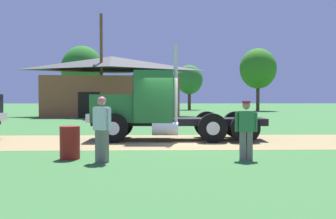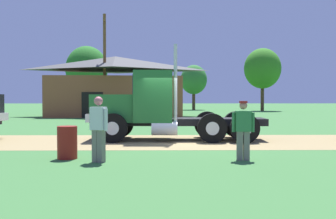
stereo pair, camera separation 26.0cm
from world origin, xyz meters
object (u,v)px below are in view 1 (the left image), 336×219
Objects in this scene: steel_barrel at (70,143)px; shed_building at (112,87)px; utility_pole_far at (101,63)px; visitor_by_barrel at (102,127)px; truck_foreground_white at (155,108)px; visitor_walking_mid at (246,128)px.

shed_building reaches higher than steel_barrel.
shed_building is 3.39m from utility_pole_far.
utility_pole_far reaches higher than visitor_by_barrel.
utility_pole_far is (-4.67, 18.75, 3.44)m from truck_foreground_white.
utility_pole_far reaches higher than steel_barrel.
visitor_walking_mid reaches higher than steel_barrel.
shed_building reaches higher than visitor_walking_mid.
steel_barrel is at bearing -115.02° from truck_foreground_white.
truck_foreground_white is at bearing 115.37° from visitor_walking_mid.
steel_barrel is 24.35m from utility_pole_far.
visitor_by_barrel is at bearing -84.41° from shed_building.
steel_barrel is 0.10× the size of utility_pole_far.
truck_foreground_white is 19.63m from utility_pole_far.
utility_pole_far is at bearing 97.62° from visitor_by_barrel.
visitor_walking_mid is 1.77× the size of steel_barrel.
utility_pole_far is at bearing 106.68° from visitor_walking_mid.
truck_foreground_white is 4.06× the size of visitor_by_barrel.
truck_foreground_white is 7.73× the size of steel_barrel.
truck_foreground_white reaches higher than steel_barrel.
steel_barrel is 0.07× the size of shed_building.
shed_building is 1.44× the size of utility_pole_far.
truck_foreground_white is 6.03m from visitor_walking_mid.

